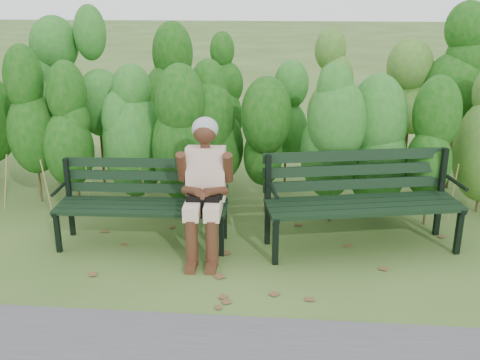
{
  "coord_description": "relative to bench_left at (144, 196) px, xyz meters",
  "views": [
    {
      "loc": [
        0.47,
        -4.91,
        2.59
      ],
      "look_at": [
        0.0,
        0.35,
        0.75
      ],
      "focal_mm": 42.0,
      "sensor_mm": 36.0,
      "label": 1
    }
  ],
  "objects": [
    {
      "name": "ground",
      "position": [
        1.02,
        -0.43,
        -0.51
      ],
      "size": [
        80.0,
        80.0,
        0.0
      ],
      "primitive_type": "plane",
      "color": "#35571F"
    },
    {
      "name": "hedge_band",
      "position": [
        1.02,
        1.43,
        0.74
      ],
      "size": [
        11.04,
        1.67,
        2.42
      ],
      "color": "#47381E",
      "rests_on": "ground"
    },
    {
      "name": "leaf_litter",
      "position": [
        0.78,
        -0.45,
        -0.51
      ],
      "size": [
        5.85,
        1.79,
        0.01
      ],
      "color": "brown",
      "rests_on": "ground"
    },
    {
      "name": "bench_left",
      "position": [
        0.0,
        0.0,
        0.0
      ],
      "size": [
        1.77,
        0.64,
        0.87
      ],
      "color": "black",
      "rests_on": "ground"
    },
    {
      "name": "bench_right",
      "position": [
        2.24,
        0.12,
        0.06
      ],
      "size": [
        2.05,
        1.03,
        0.98
      ],
      "color": "black",
      "rests_on": "ground"
    },
    {
      "name": "seated_woman",
      "position": [
        0.67,
        -0.16,
        0.25
      ],
      "size": [
        0.57,
        0.83,
        1.37
      ],
      "color": "beige",
      "rests_on": "ground"
    }
  ]
}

